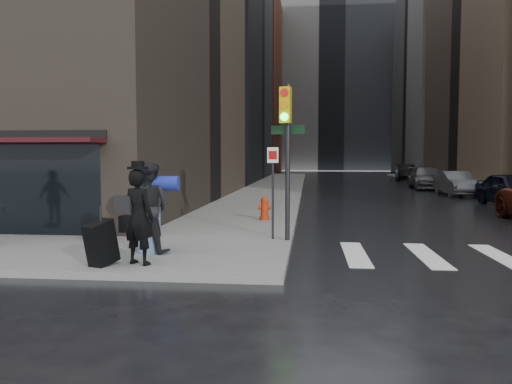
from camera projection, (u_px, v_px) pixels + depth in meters
ground at (196, 259)px, 10.85m from camera, size 140.00×140.00×0.00m
sidewalk_left at (276, 186)px, 37.63m from camera, size 4.00×50.00×0.15m
sidewalk_right at (462, 187)px, 36.21m from camera, size 3.00×50.00×0.15m
bldg_left_mid at (152, 6)px, 48.73m from camera, size 22.00×24.00×34.00m
bldg_left_far at (203, 83)px, 72.81m from camera, size 22.00×20.00×26.00m
bldg_right_far at (492, 78)px, 64.78m from camera, size 22.00×20.00×25.00m
bldg_distant at (330, 78)px, 86.48m from camera, size 40.00×12.00×32.00m
man_overcoat at (131, 221)px, 9.58m from camera, size 1.34×0.92×2.04m
man_jeans at (149, 207)px, 10.80m from camera, size 1.39×0.88×1.97m
traffic_light at (285, 140)px, 12.26m from camera, size 0.94×0.55×3.87m
fire_hydrant at (265, 209)px, 16.53m from camera, size 0.42×0.34×0.77m
parked_car_1 at (512, 189)px, 22.58m from camera, size 2.26×4.65×1.53m
parked_car_2 at (456, 183)px, 28.82m from camera, size 1.62×4.33×1.41m
parked_car_3 at (427, 178)px, 35.01m from camera, size 2.46×5.43×1.54m
parked_car_4 at (419, 176)px, 41.11m from camera, size 1.94×4.17×1.38m
parked_car_5 at (405, 173)px, 47.26m from camera, size 2.09×4.78×1.53m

